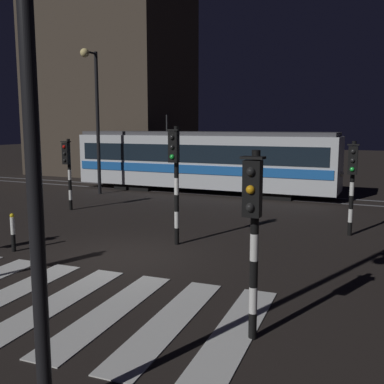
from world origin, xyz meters
The scene contains 13 objects.
ground_plane centered at (0.00, 0.00, 0.00)m, with size 120.00×120.00×0.00m, color black.
rail_near centered at (0.00, 11.40, 0.01)m, with size 80.00×0.12×0.03m, color #59595E.
rail_far centered at (0.00, 12.83, 0.01)m, with size 80.00×0.12×0.03m, color #59595E.
crosswalk_zebra centered at (0.00, -3.26, 0.01)m, with size 9.62×4.68×0.02m.
traffic_light_corner_far_right centered at (5.51, 5.11, 2.03)m, with size 0.36×0.42×3.08m.
traffic_light_median_centre centered at (0.83, 1.77, 2.34)m, with size 0.36×0.42×3.55m.
traffic_light_corner_far_left centered at (-5.78, 4.98, 1.99)m, with size 0.36×0.42×3.02m.
traffic_light_corner_near_right centered at (4.69, -3.19, 2.10)m, with size 0.36×0.42×3.18m.
street_lamp_near_kerb centered at (2.97, -6.40, 4.58)m, with size 0.44×1.21×7.23m.
street_lamp_trackside_left centered at (-7.40, 9.17, 4.62)m, with size 0.44×1.21×7.30m.
tram centered at (-2.66, 12.11, 1.74)m, with size 14.35×2.58×4.15m.
bollard_island_edge centered at (-3.08, -0.75, 0.56)m, with size 0.12×0.12×1.11m.
building_backdrop centered at (-12.83, 18.85, 6.52)m, with size 10.60×8.00×13.03m, color #42382D.
Camera 1 is at (6.69, -10.06, 3.57)m, focal length 42.15 mm.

